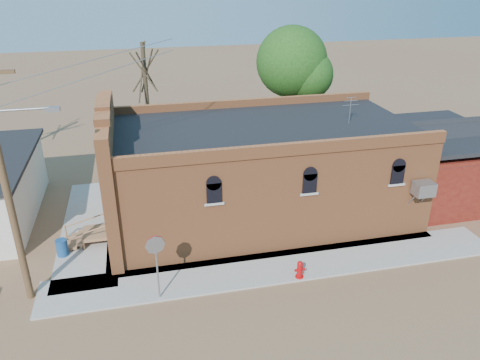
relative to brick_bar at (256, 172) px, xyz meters
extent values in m
plane|color=brown|center=(-1.64, -5.49, -2.34)|extent=(120.00, 120.00, 0.00)
cube|color=#9E9991|center=(-0.14, -4.59, -2.30)|extent=(19.00, 2.20, 0.08)
cube|color=#9E9991|center=(-7.94, 0.51, -2.30)|extent=(2.60, 10.00, 0.08)
cube|color=#B36336|center=(0.36, 0.01, -0.09)|extent=(14.00, 7.00, 4.50)
cube|color=black|center=(0.36, 0.01, 2.21)|extent=(13.80, 6.80, 0.12)
cube|color=#B36336|center=(-6.64, 0.01, 0.56)|extent=(0.50, 7.40, 5.80)
cube|color=navy|center=(-6.94, -1.19, 1.66)|extent=(0.08, 1.10, 1.56)
cube|color=gray|center=(6.46, -3.94, 0.26)|extent=(0.85, 0.65, 0.60)
cube|color=#58120F|center=(9.86, 0.01, -0.74)|extent=(5.00, 6.00, 3.20)
cylinder|color=#452B1B|center=(-9.84, -4.29, 2.16)|extent=(0.26, 0.26, 9.00)
cylinder|color=gray|center=(-8.94, -4.29, 4.86)|extent=(1.80, 0.08, 0.08)
cube|color=gray|center=(-7.94, -4.29, 4.81)|extent=(0.45, 0.22, 0.14)
cylinder|color=#403324|center=(-4.64, 7.51, 1.41)|extent=(0.24, 0.24, 7.50)
cylinder|color=#403324|center=(4.36, 8.01, 0.81)|extent=(0.28, 0.28, 6.30)
sphere|color=#1A4313|center=(4.36, 8.01, 3.61)|extent=(4.40, 4.40, 4.40)
cylinder|color=#B00A0C|center=(0.38, -5.49, -2.23)|extent=(0.37, 0.37, 0.06)
cylinder|color=#B00A0C|center=(0.38, -5.49, -1.92)|extent=(0.26, 0.26, 0.56)
sphere|color=#B00A0C|center=(0.38, -5.49, -1.63)|extent=(0.22, 0.22, 0.22)
cylinder|color=#B00A0C|center=(0.38, -5.64, -1.91)|extent=(0.12, 0.14, 0.10)
cylinder|color=#B00A0C|center=(0.24, -5.49, -1.91)|extent=(0.14, 0.12, 0.10)
cylinder|color=#B00A0C|center=(0.52, -5.49, -1.91)|extent=(0.14, 0.12, 0.10)
cylinder|color=gray|center=(-5.12, -5.49, -1.06)|extent=(0.08, 0.08, 2.40)
cylinder|color=gray|center=(-5.12, -5.52, 0.03)|extent=(0.71, 0.17, 0.72)
cylinder|color=#A10914|center=(-5.12, -5.47, 0.03)|extent=(0.71, 0.17, 0.72)
cylinder|color=navy|center=(-8.94, -1.75, -1.89)|extent=(0.57, 0.57, 0.74)
camera|label=1|loc=(-5.35, -19.86, 8.99)|focal=35.00mm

